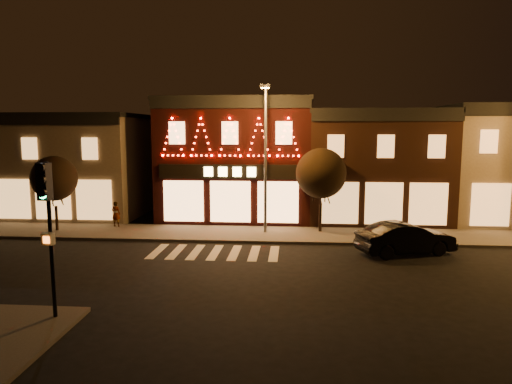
# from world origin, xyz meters

# --- Properties ---
(ground) EXTENTS (120.00, 120.00, 0.00)m
(ground) POSITION_xyz_m (0.00, 0.00, 0.00)
(ground) COLOR black
(ground) RESTS_ON ground
(sidewalk_far) EXTENTS (44.00, 4.00, 0.15)m
(sidewalk_far) POSITION_xyz_m (2.00, 8.00, 0.07)
(sidewalk_far) COLOR #47423D
(sidewalk_far) RESTS_ON ground
(building_left) EXTENTS (12.20, 8.28, 7.30)m
(building_left) POSITION_xyz_m (-13.00, 13.99, 3.66)
(building_left) COLOR #6D5D4D
(building_left) RESTS_ON ground
(building_pulp) EXTENTS (10.20, 8.34, 8.30)m
(building_pulp) POSITION_xyz_m (0.00, 13.98, 4.16)
(building_pulp) COLOR black
(building_pulp) RESTS_ON ground
(building_right_a) EXTENTS (9.20, 8.28, 7.50)m
(building_right_a) POSITION_xyz_m (9.50, 13.99, 3.76)
(building_right_a) COLOR #331B12
(building_right_a) RESTS_ON ground
(building_right_b) EXTENTS (9.20, 8.28, 7.80)m
(building_right_b) POSITION_xyz_m (18.50, 13.99, 3.91)
(building_right_b) COLOR #6D5D4D
(building_right_b) RESTS_ON ground
(traffic_signal_near) EXTENTS (0.39, 0.53, 5.08)m
(traffic_signal_near) POSITION_xyz_m (-3.78, -5.03, 3.73)
(traffic_signal_near) COLOR black
(traffic_signal_near) RESTS_ON sidewalk_near
(streetlamp_mid) EXTENTS (0.55, 1.96, 8.55)m
(streetlamp_mid) POSITION_xyz_m (2.32, 8.04, 5.17)
(streetlamp_mid) COLOR #59595E
(streetlamp_mid) RESTS_ON sidewalk_far
(tree_left) EXTENTS (2.70, 2.70, 4.51)m
(tree_left) POSITION_xyz_m (-10.34, 7.85, 3.31)
(tree_left) COLOR black
(tree_left) RESTS_ON sidewalk_far
(tree_right) EXTENTS (2.98, 2.98, 4.98)m
(tree_right) POSITION_xyz_m (5.57, 8.78, 3.64)
(tree_right) COLOR black
(tree_right) RESTS_ON sidewalk_far
(dark_sedan) EXTENTS (5.18, 3.21, 1.61)m
(dark_sedan) POSITION_xyz_m (9.57, 4.45, 0.81)
(dark_sedan) COLOR black
(dark_sedan) RESTS_ON ground
(pedestrian) EXTENTS (0.63, 0.46, 1.59)m
(pedestrian) POSITION_xyz_m (-7.16, 9.20, 0.94)
(pedestrian) COLOR gray
(pedestrian) RESTS_ON sidewalk_far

